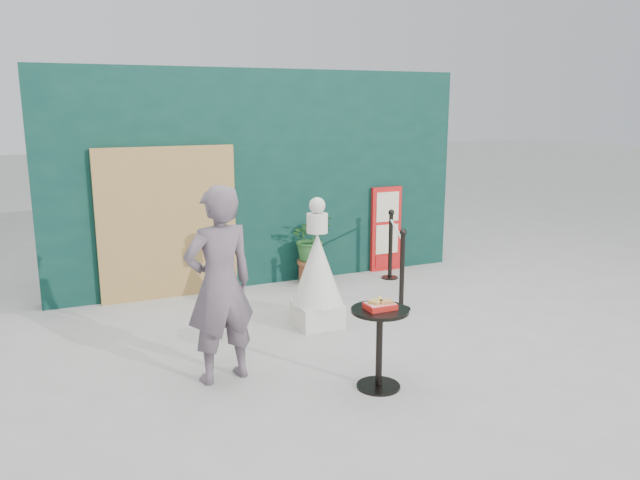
{
  "coord_description": "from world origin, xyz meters",
  "views": [
    {
      "loc": [
        -2.86,
        -5.18,
        2.54
      ],
      "look_at": [
        0.0,
        1.2,
        1.0
      ],
      "focal_mm": 35.0,
      "sensor_mm": 36.0,
      "label": 1
    }
  ],
  "objects": [
    {
      "name": "bamboo_fence",
      "position": [
        -1.4,
        2.94,
        1.0
      ],
      "size": [
        1.8,
        0.08,
        2.0
      ],
      "primitive_type": "cube",
      "color": "tan",
      "rests_on": "ground"
    },
    {
      "name": "woman",
      "position": [
        -1.47,
        0.17,
        0.92
      ],
      "size": [
        0.74,
        0.55,
        1.84
      ],
      "primitive_type": "imported",
      "rotation": [
        0.0,
        0.0,
        3.32
      ],
      "color": "#675963",
      "rests_on": "ground"
    },
    {
      "name": "cafe_table",
      "position": [
        -0.22,
        -0.59,
        0.5
      ],
      "size": [
        0.52,
        0.52,
        0.75
      ],
      "color": "black",
      "rests_on": "ground"
    },
    {
      "name": "menu_board",
      "position": [
        1.9,
        2.95,
        0.65
      ],
      "size": [
        0.5,
        0.07,
        1.3
      ],
      "color": "red",
      "rests_on": "ground"
    },
    {
      "name": "planter",
      "position": [
        0.55,
        2.74,
        0.58
      ],
      "size": [
        0.59,
        0.51,
        1.0
      ],
      "color": "brown",
      "rests_on": "ground"
    },
    {
      "name": "back_wall",
      "position": [
        0.0,
        3.15,
        1.5
      ],
      "size": [
        6.0,
        0.3,
        3.0
      ],
      "primitive_type": "cube",
      "color": "#092B27",
      "rests_on": "ground"
    },
    {
      "name": "statue",
      "position": [
        -0.07,
        1.13,
        0.62
      ],
      "size": [
        0.59,
        0.59,
        1.51
      ],
      "color": "silver",
      "rests_on": "ground"
    },
    {
      "name": "stanchion_barrier",
      "position": [
        1.43,
        1.87,
        0.49
      ],
      "size": [
        0.84,
        1.54,
        1.03
      ],
      "color": "black",
      "rests_on": "ground"
    },
    {
      "name": "food_basket",
      "position": [
        -0.21,
        -0.58,
        0.79
      ],
      "size": [
        0.26,
        0.19,
        0.11
      ],
      "color": "red",
      "rests_on": "cafe_table"
    },
    {
      "name": "ground",
      "position": [
        0.0,
        0.0,
        0.0
      ],
      "size": [
        60.0,
        60.0,
        0.0
      ],
      "primitive_type": "plane",
      "color": "#ADAAA5",
      "rests_on": "ground"
    }
  ]
}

